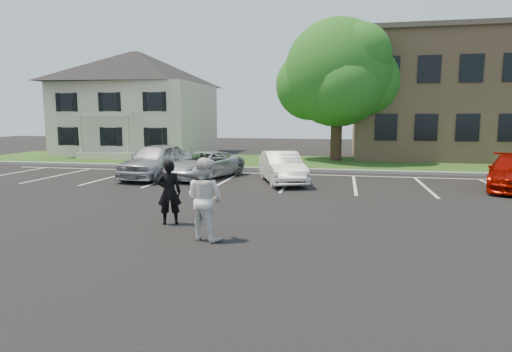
# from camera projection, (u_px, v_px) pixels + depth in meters

# --- Properties ---
(ground_plane) EXTENTS (90.00, 90.00, 0.00)m
(ground_plane) POSITION_uv_depth(u_px,v_px,m) (248.00, 231.00, 10.74)
(ground_plane) COLOR black
(ground_plane) RESTS_ON ground
(curb) EXTENTS (40.00, 0.30, 0.15)m
(curb) POSITION_uv_depth(u_px,v_px,m) (298.00, 170.00, 22.38)
(curb) COLOR gray
(curb) RESTS_ON ground
(grass_strip) EXTENTS (44.00, 8.00, 0.08)m
(grass_strip) POSITION_uv_depth(u_px,v_px,m) (305.00, 162.00, 26.26)
(grass_strip) COLOR #1A4718
(grass_strip) RESTS_ON ground
(stall_lines) EXTENTS (34.00, 5.36, 0.01)m
(stall_lines) POSITION_uv_depth(u_px,v_px,m) (322.00, 180.00, 19.15)
(stall_lines) COLOR silver
(stall_lines) RESTS_ON ground
(house) EXTENTS (10.30, 9.22, 7.60)m
(house) POSITION_uv_depth(u_px,v_px,m) (138.00, 103.00, 32.18)
(house) COLOR #C0B49C
(house) RESTS_ON ground
(tree) EXTENTS (7.80, 7.20, 8.80)m
(tree) POSITION_uv_depth(u_px,v_px,m) (339.00, 76.00, 26.42)
(tree) COLOR black
(tree) RESTS_ON ground
(man_black_suit) EXTENTS (0.73, 0.61, 1.72)m
(man_black_suit) POSITION_uv_depth(u_px,v_px,m) (169.00, 192.00, 11.28)
(man_black_suit) COLOR black
(man_black_suit) RESTS_ON ground
(man_white_shirt) EXTENTS (1.13, 1.00, 1.92)m
(man_white_shirt) POSITION_uv_depth(u_px,v_px,m) (205.00, 199.00, 9.86)
(man_white_shirt) COLOR silver
(man_white_shirt) RESTS_ON ground
(car_silver_west) EXTENTS (2.17, 4.84, 1.62)m
(car_silver_west) POSITION_uv_depth(u_px,v_px,m) (156.00, 160.00, 19.92)
(car_silver_west) COLOR silver
(car_silver_west) RESTS_ON ground
(car_silver_minivan) EXTENTS (3.34, 4.87, 1.24)m
(car_silver_minivan) POSITION_uv_depth(u_px,v_px,m) (204.00, 165.00, 19.82)
(car_silver_minivan) COLOR silver
(car_silver_minivan) RESTS_ON ground
(car_white_sedan) EXTENTS (2.74, 4.31, 1.34)m
(car_white_sedan) POSITION_uv_depth(u_px,v_px,m) (282.00, 167.00, 18.38)
(car_white_sedan) COLOR silver
(car_white_sedan) RESTS_ON ground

